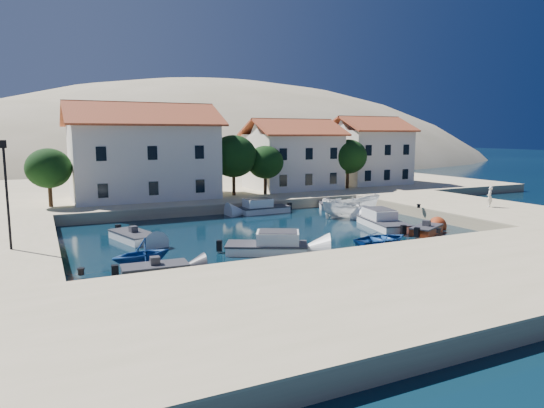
{
  "coord_description": "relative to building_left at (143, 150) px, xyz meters",
  "views": [
    {
      "loc": [
        -15.78,
        -22.94,
        7.57
      ],
      "look_at": [
        0.87,
        11.62,
        2.0
      ],
      "focal_mm": 32.0,
      "sensor_mm": 36.0,
      "label": 1
    }
  ],
  "objects": [
    {
      "name": "cabin_cruiser_east",
      "position": [
        15.25,
        -19.92,
        -5.46
      ],
      "size": [
        3.45,
        6.02,
        1.6
      ],
      "rotation": [
        0.0,
        0.0,
        1.36
      ],
      "color": "white",
      "rests_on": "ground"
    },
    {
      "name": "motorboat_white_west",
      "position": [
        -3.98,
        -16.1,
        -5.64
      ],
      "size": [
        3.05,
        4.74,
        1.25
      ],
      "rotation": [
        0.0,
        0.0,
        -1.3
      ],
      "color": "white",
      "rests_on": "ground"
    },
    {
      "name": "pedestrian",
      "position": [
        26.79,
        -20.4,
        -3.99
      ],
      "size": [
        0.83,
        0.77,
        1.9
      ],
      "primitive_type": "imported",
      "rotation": [
        0.0,
        0.0,
        3.77
      ],
      "color": "silver",
      "rests_on": "quay_east"
    },
    {
      "name": "building_right",
      "position": [
        30.0,
        2.0,
        -0.46
      ],
      "size": [
        9.45,
        8.4,
        8.8
      ],
      "color": "silver",
      "rests_on": "quay_north"
    },
    {
      "name": "trees",
      "position": [
        10.51,
        -2.54,
        -1.1
      ],
      "size": [
        37.3,
        5.3,
        6.45
      ],
      "color": "#382314",
      "rests_on": "quay_north"
    },
    {
      "name": "quay_east",
      "position": [
        26.5,
        -18.0,
        -5.44
      ],
      "size": [
        11.0,
        20.0,
        1.0
      ],
      "primitive_type": "cube",
      "color": "tan",
      "rests_on": "ground"
    },
    {
      "name": "rowboat_west",
      "position": [
        -4.79,
        -23.27,
        -5.94
      ],
      "size": [
        4.0,
        3.65,
        1.8
      ],
      "primitive_type": "imported",
      "rotation": [
        0.0,
        0.0,
        -1.34
      ],
      "color": "navy",
      "rests_on": "ground"
    },
    {
      "name": "quay_south",
      "position": [
        6.0,
        -34.0,
        -5.44
      ],
      "size": [
        52.0,
        12.0,
        1.0
      ],
      "primitive_type": "cube",
      "color": "tan",
      "rests_on": "ground"
    },
    {
      "name": "quay_north",
      "position": [
        8.0,
        10.0,
        -5.44
      ],
      "size": [
        80.0,
        36.0,
        1.0
      ],
      "primitive_type": "cube",
      "color": "tan",
      "rests_on": "ground"
    },
    {
      "name": "motorboat_white_ne",
      "position": [
        16.64,
        -9.07,
        -5.64
      ],
      "size": [
        2.73,
        3.58,
        1.25
      ],
      "rotation": [
        0.0,
        0.0,
        1.14
      ],
      "color": "white",
      "rests_on": "ground"
    },
    {
      "name": "cabin_cruiser_south",
      "position": [
        3.04,
        -23.54,
        -5.46
      ],
      "size": [
        5.61,
        4.35,
        1.6
      ],
      "rotation": [
        0.0,
        0.0,
        -0.48
      ],
      "color": "white",
      "rests_on": "ground"
    },
    {
      "name": "building_left",
      "position": [
        0.0,
        0.0,
        0.0
      ],
      "size": [
        14.7,
        9.45,
        9.7
      ],
      "color": "silver",
      "rests_on": "quay_north"
    },
    {
      "name": "rowboat_south",
      "position": [
        11.52,
        -24.47,
        -5.94
      ],
      "size": [
        4.36,
        3.26,
        0.86
      ],
      "primitive_type": "imported",
      "rotation": [
        0.0,
        0.0,
        1.64
      ],
      "color": "navy",
      "rests_on": "ground"
    },
    {
      "name": "building_mid",
      "position": [
        18.0,
        1.0,
        -0.71
      ],
      "size": [
        10.5,
        8.4,
        8.3
      ],
      "color": "silver",
      "rests_on": "quay_north"
    },
    {
      "name": "hills",
      "position": [
        26.64,
        95.62,
        -29.34
      ],
      "size": [
        254.0,
        176.0,
        99.0
      ],
      "color": "tan",
      "rests_on": "ground"
    },
    {
      "name": "bollards",
      "position": [
        8.8,
        -24.13,
        -4.79
      ],
      "size": [
        29.36,
        9.56,
        0.3
      ],
      "color": "black",
      "rests_on": "ground"
    },
    {
      "name": "ground",
      "position": [
        6.0,
        -28.0,
        -5.94
      ],
      "size": [
        400.0,
        400.0,
        0.0
      ],
      "primitive_type": "plane",
      "color": "black",
      "rests_on": "ground"
    },
    {
      "name": "motorboat_red_se",
      "position": [
        16.58,
        -23.39,
        -5.64
      ],
      "size": [
        3.66,
        2.85,
        1.25
      ],
      "rotation": [
        0.0,
        0.0,
        0.47
      ],
      "color": "#963315",
      "rests_on": "ground"
    },
    {
      "name": "cabin_cruiser_north",
      "position": [
        9.57,
        -9.0,
        -5.46
      ],
      "size": [
        4.98,
        2.3,
        1.6
      ],
      "rotation": [
        0.0,
        0.0,
        3.19
      ],
      "color": "white",
      "rests_on": "ground"
    },
    {
      "name": "motorboat_grey_sw",
      "position": [
        -4.48,
        -25.46,
        -5.64
      ],
      "size": [
        3.6,
        1.75,
        1.25
      ],
      "rotation": [
        0.0,
        0.0,
        -0.06
      ],
      "color": "#35353A",
      "rests_on": "ground"
    },
    {
      "name": "lamppost",
      "position": [
        -11.5,
        -20.0,
        -1.18
      ],
      "size": [
        0.35,
        0.25,
        6.22
      ],
      "color": "black",
      "rests_on": "quay_west"
    },
    {
      "name": "boat_east",
      "position": [
        15.63,
        -14.78,
        -5.94
      ],
      "size": [
        5.99,
        2.99,
        2.21
      ],
      "primitive_type": "imported",
      "rotation": [
        0.0,
        0.0,
        1.42
      ],
      "color": "white",
      "rests_on": "ground"
    }
  ]
}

